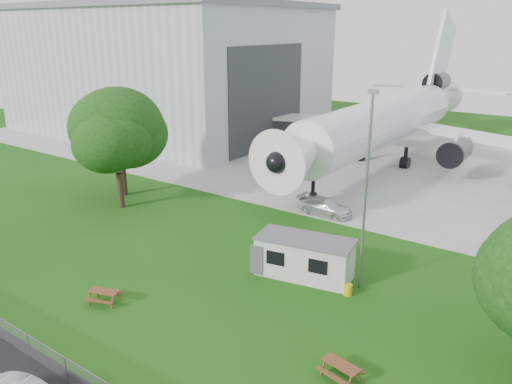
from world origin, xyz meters
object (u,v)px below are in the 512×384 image
Objects in this scene: hangar at (165,68)px; airliner at (388,119)px; picnic_west at (105,302)px; site_cabin at (305,257)px; picnic_east at (340,378)px.

hangar is 0.90× the size of airliner.
airliner reaches higher than picnic_west.
hangar is 52.99m from site_cabin.
picnic_east is (14.24, 2.01, 0.00)m from picnic_west.
picnic_east is at bearing -71.05° from airliner.
hangar is at bearing 111.29° from picnic_west.
airliner is (35.97, -0.14, -4.14)m from hangar.
hangar is at bearing 144.47° from site_cabin.
airliner is 40.31m from picnic_west.
hangar is 23.89× the size of picnic_east.
hangar reaches higher than site_cabin.
airliner reaches higher than picnic_east.
hangar is 36.21m from airliner.
hangar is 6.19× the size of site_cabin.
site_cabin is (6.65, -30.30, -3.96)m from airliner.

